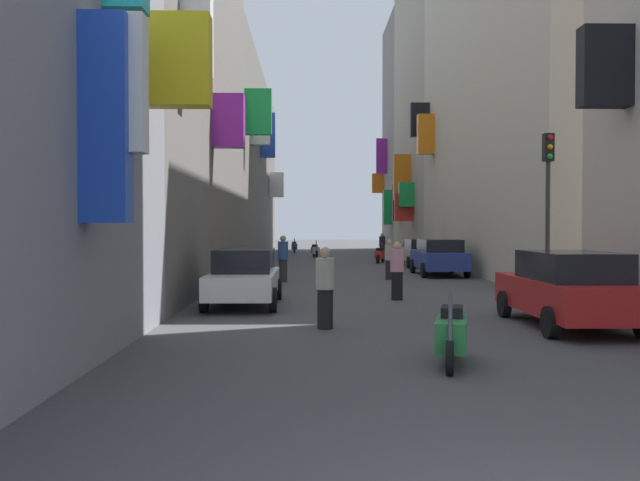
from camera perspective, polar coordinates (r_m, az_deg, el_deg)
ground_plane at (r=33.53m, az=2.24°, el=-2.33°), size 140.00×140.00×0.00m
building_left_mid_a at (r=25.13m, az=-15.45°, el=13.08°), size 7.04×17.96×14.52m
building_left_mid_b at (r=48.66m, az=-8.23°, el=6.17°), size 7.31×30.62×12.57m
building_right_mid_b at (r=32.15m, az=17.39°, el=12.91°), size 7.07×21.05×17.23m
building_right_mid_c at (r=49.26m, az=10.81°, el=11.16°), size 7.23×14.19×21.23m
building_right_far at (r=60.34m, az=8.56°, el=8.65°), size 7.05×8.82×19.82m
parked_car_white at (r=17.89m, az=-6.36°, el=-2.98°), size 1.83×4.26×1.47m
parked_car_blue at (r=29.00m, az=9.93°, el=-1.32°), size 1.92×4.41×1.52m
parked_car_red at (r=14.82m, az=20.06°, el=-3.75°), size 1.91×4.46×1.55m
parked_car_silver at (r=34.89m, az=8.52°, el=-0.97°), size 1.83×3.97×1.42m
scooter_black at (r=39.94m, az=6.93°, el=-1.10°), size 0.49×1.83×1.13m
scooter_green at (r=10.43m, az=10.96°, el=-7.67°), size 0.71×1.93×1.13m
scooter_silver at (r=45.09m, az=-0.41°, el=-0.83°), size 0.58×1.86×1.13m
scooter_red at (r=38.36m, az=5.08°, el=-1.19°), size 0.75×1.79×1.13m
scooter_blue at (r=53.61m, az=-2.17°, el=-0.51°), size 0.49×1.91×1.13m
scooter_white at (r=26.08m, az=-5.14°, el=-2.33°), size 0.80×1.66×1.13m
pedestrian_crossing at (r=25.22m, az=-3.11°, el=-1.53°), size 0.54×0.54×1.73m
pedestrian_near_left at (r=26.39m, az=5.86°, el=-1.62°), size 0.53×0.53×1.56m
pedestrian_near_right at (r=42.36m, az=5.23°, el=-0.48°), size 0.54×0.54×1.65m
pedestrian_mid_street at (r=19.17m, az=6.48°, el=-2.56°), size 0.46×0.46×1.63m
pedestrian_far_away at (r=13.71m, az=0.43°, el=-4.02°), size 0.49×0.49×1.65m
traffic_light_near_corner at (r=19.38m, az=18.57°, el=4.17°), size 0.26×0.34×4.57m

